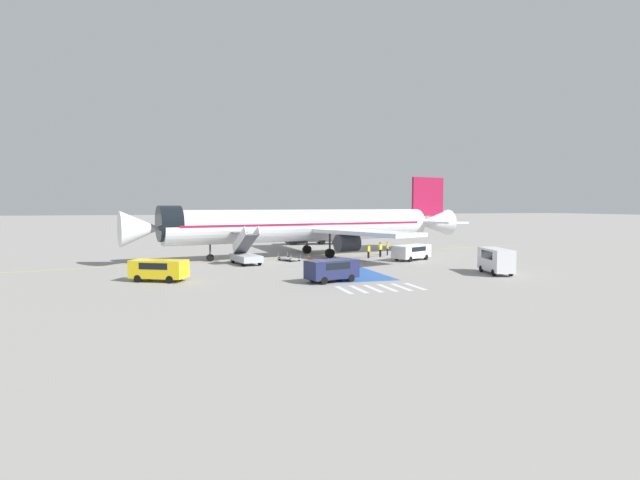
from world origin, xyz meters
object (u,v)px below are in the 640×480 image
(fuel_tanker, at_px, (316,234))
(ground_crew_1, at_px, (387,247))
(boarding_stairs_forward, at_px, (246,255))
(service_van_3, at_px, (332,269))
(service_van_1, at_px, (159,268))
(ground_crew_2, at_px, (380,248))
(airliner, at_px, (310,225))
(service_van_0, at_px, (412,251))
(service_van_2, at_px, (496,259))
(traffic_cone_0, at_px, (309,257))
(baggage_cart, at_px, (289,259))
(ground_crew_0, at_px, (368,250))

(fuel_tanker, xyz_separation_m, ground_crew_1, (4.02, -20.19, -0.71))
(boarding_stairs_forward, distance_m, service_van_3, 15.61)
(service_van_1, relative_size, ground_crew_2, 2.70)
(ground_crew_1, bearing_deg, service_van_1, -51.82)
(airliner, xyz_separation_m, service_van_3, (-3.81, -21.36, -2.79))
(service_van_0, bearing_deg, fuel_tanker, -18.75)
(boarding_stairs_forward, height_order, ground_crew_1, boarding_stairs_forward)
(airliner, relative_size, service_van_2, 9.08)
(airliner, distance_m, ground_crew_1, 10.46)
(fuel_tanker, xyz_separation_m, ground_crew_2, (2.30, -21.90, -0.67))
(service_van_3, relative_size, traffic_cone_0, 8.82)
(service_van_0, xyz_separation_m, ground_crew_1, (-0.30, 6.30, -0.06))
(service_van_1, height_order, service_van_3, service_van_3)
(baggage_cart, distance_m, ground_crew_0, 9.95)
(ground_crew_1, distance_m, ground_crew_2, 2.43)
(service_van_3, relative_size, baggage_cart, 1.60)
(airliner, xyz_separation_m, service_van_2, (12.46, -21.04, -2.50))
(fuel_tanker, relative_size, traffic_cone_0, 19.15)
(airliner, bearing_deg, boarding_stairs_forward, 113.77)
(fuel_tanker, height_order, service_van_2, fuel_tanker)
(airliner, xyz_separation_m, service_van_0, (10.20, -8.09, -2.82))
(ground_crew_1, bearing_deg, service_van_3, -25.67)
(fuel_tanker, distance_m, service_van_0, 26.84)
(airliner, height_order, traffic_cone_0, airliner)
(service_van_3, xyz_separation_m, ground_crew_1, (13.70, 19.57, -0.09))
(fuel_tanker, bearing_deg, traffic_cone_0, 167.43)
(service_van_0, distance_m, ground_crew_2, 5.01)
(fuel_tanker, relative_size, service_van_0, 1.90)
(service_van_1, xyz_separation_m, baggage_cart, (14.06, 12.41, -0.86))
(service_van_0, distance_m, ground_crew_1, 6.30)
(fuel_tanker, height_order, service_van_1, fuel_tanker)
(ground_crew_1, height_order, traffic_cone_0, ground_crew_1)
(ground_crew_2, xyz_separation_m, traffic_cone_0, (-9.19, 0.04, -0.81))
(service_van_0, height_order, service_van_2, service_van_2)
(service_van_2, bearing_deg, service_van_1, -174.59)
(service_van_3, bearing_deg, service_van_2, -105.87)
(fuel_tanker, height_order, service_van_3, fuel_tanker)
(baggage_cart, bearing_deg, ground_crew_1, -13.64)
(boarding_stairs_forward, height_order, service_van_3, boarding_stairs_forward)
(fuel_tanker, distance_m, service_van_2, 39.98)
(ground_crew_2, bearing_deg, ground_crew_1, 27.60)
(fuel_tanker, distance_m, service_van_1, 42.66)
(baggage_cart, relative_size, traffic_cone_0, 5.51)
(ground_crew_1, relative_size, traffic_cone_0, 3.29)
(airliner, xyz_separation_m, ground_crew_2, (8.18, -3.51, -2.84))
(fuel_tanker, relative_size, baggage_cart, 3.47)
(ground_crew_1, distance_m, traffic_cone_0, 11.06)
(service_van_3, distance_m, ground_crew_1, 23.89)
(service_van_0, bearing_deg, service_van_2, 161.90)
(boarding_stairs_forward, xyz_separation_m, baggage_cart, (5.30, 2.01, -0.77))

